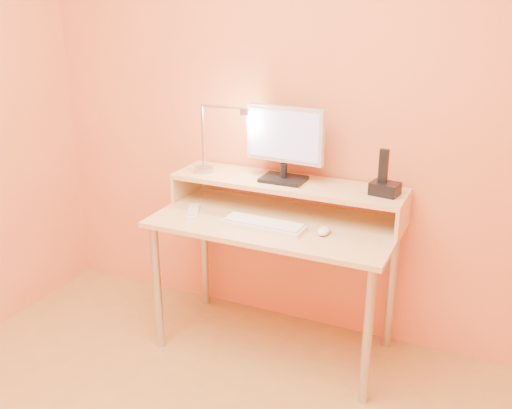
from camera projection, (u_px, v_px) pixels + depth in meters
The scene contains 25 objects.
wall_back at pixel (301, 103), 2.95m from camera, with size 3.00×0.04×2.50m, color #F88B55.
desk_leg_fl at pixel (157, 288), 3.00m from camera, with size 0.04×0.04×0.69m, color #B7B7C1.
desk_leg_fr at pixel (367, 337), 2.57m from camera, with size 0.04×0.04×0.69m, color #B7B7C1.
desk_leg_bl at pixel (205, 250), 3.42m from camera, with size 0.04×0.04×0.69m, color #B7B7C1.
desk_leg_br at pixel (391, 288), 3.00m from camera, with size 0.04×0.04×0.69m, color #B7B7C1.
desk_lower at pixel (275, 223), 2.87m from camera, with size 1.20×0.60×0.03m, color #D3B37E.
shelf_riser_left at pixel (187, 183), 3.20m from camera, with size 0.02×0.30×0.14m, color #D3B37E.
shelf_riser_right at pixel (403, 216), 2.74m from camera, with size 0.02×0.30×0.14m, color #D3B37E.
desk_shelf at pixel (287, 184), 2.94m from camera, with size 1.20×0.30×0.03m, color #D3B37E.
monitor_foot at pixel (283, 179), 2.94m from camera, with size 0.22×0.16×0.02m, color black.
monitor_neck at pixel (284, 171), 2.93m from camera, with size 0.04×0.04×0.07m, color black.
monitor_panel at pixel (285, 134), 2.87m from camera, with size 0.41×0.04×0.28m, color silver.
monitor_back at pixel (287, 133), 2.89m from camera, with size 0.37×0.01×0.24m, color black.
monitor_screen at pixel (284, 135), 2.86m from camera, with size 0.37×0.00×0.24m, color #ADB5ED.
lamp_base at pixel (204, 169), 3.09m from camera, with size 0.10×0.10×0.03m, color #B7B7C1.
lamp_post at pixel (203, 137), 3.03m from camera, with size 0.01×0.01×0.33m, color #B7B7C1.
lamp_arm at pixel (223, 107), 2.92m from camera, with size 0.01×0.01×0.24m, color #B7B7C1.
lamp_head at pixel (244, 112), 2.88m from camera, with size 0.04×0.04×0.03m, color #B7B7C1.
lamp_bulb at pixel (244, 115), 2.89m from camera, with size 0.03×0.03×0.00m, color #FFEAC6.
phone_dock at pixel (385, 189), 2.74m from camera, with size 0.13×0.10×0.06m, color black.
phone_handset at pixel (384, 166), 2.70m from camera, with size 0.04×0.03×0.16m, color black.
phone_led at pixel (392, 193), 2.67m from camera, with size 0.01×0.00×0.04m, color blue.
keyboard at pixel (264, 225), 2.78m from camera, with size 0.40×0.13×0.02m, color white.
mouse at pixel (324, 231), 2.70m from camera, with size 0.06×0.10×0.03m, color silver.
remote_control at pixel (193, 212), 2.96m from camera, with size 0.05×0.19×0.02m, color white.
Camera 1 is at (1.01, -1.28, 1.79)m, focal length 40.83 mm.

